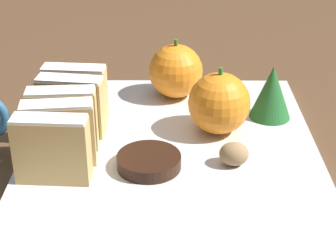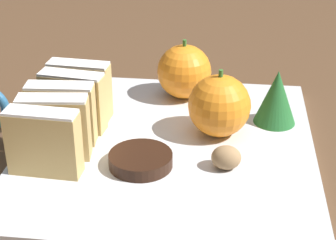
{
  "view_description": "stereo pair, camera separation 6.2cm",
  "coord_description": "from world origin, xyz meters",
  "px_view_note": "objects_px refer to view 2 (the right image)",
  "views": [
    {
      "loc": [
        0.0,
        -0.55,
        0.33
      ],
      "look_at": [
        0.0,
        0.0,
        0.04
      ],
      "focal_mm": 60.0,
      "sensor_mm": 36.0,
      "label": 1
    },
    {
      "loc": [
        0.07,
        -0.55,
        0.33
      ],
      "look_at": [
        0.0,
        0.0,
        0.04
      ],
      "focal_mm": 60.0,
      "sensor_mm": 36.0,
      "label": 2
    }
  ],
  "objects_px": {
    "orange_far": "(219,106)",
    "orange_near": "(184,72)",
    "chocolate_cookie": "(141,160)",
    "walnut": "(226,157)"
  },
  "relations": [
    {
      "from": "orange_far",
      "to": "orange_near",
      "type": "bearing_deg",
      "value": 116.86
    },
    {
      "from": "orange_far",
      "to": "chocolate_cookie",
      "type": "height_order",
      "value": "orange_far"
    },
    {
      "from": "orange_near",
      "to": "chocolate_cookie",
      "type": "height_order",
      "value": "orange_near"
    },
    {
      "from": "orange_far",
      "to": "chocolate_cookie",
      "type": "xyz_separation_m",
      "value": [
        -0.08,
        -0.08,
        -0.03
      ]
    },
    {
      "from": "chocolate_cookie",
      "to": "orange_far",
      "type": "bearing_deg",
      "value": 45.75
    },
    {
      "from": "orange_far",
      "to": "chocolate_cookie",
      "type": "relative_size",
      "value": 1.18
    },
    {
      "from": "orange_near",
      "to": "walnut",
      "type": "xyz_separation_m",
      "value": [
        0.06,
        -0.17,
        -0.02
      ]
    },
    {
      "from": "orange_far",
      "to": "walnut",
      "type": "distance_m",
      "value": 0.08
    },
    {
      "from": "orange_far",
      "to": "walnut",
      "type": "height_order",
      "value": "orange_far"
    },
    {
      "from": "walnut",
      "to": "orange_far",
      "type": "bearing_deg",
      "value": 98.34
    }
  ]
}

